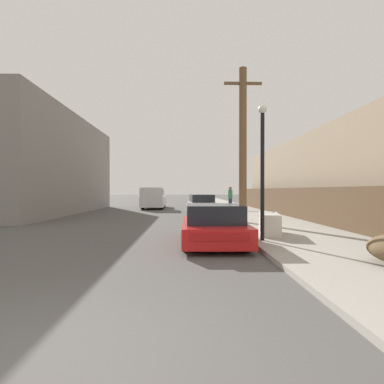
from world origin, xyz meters
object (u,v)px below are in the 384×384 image
object	(u,v)px
discarded_fridge	(269,224)
pickup_truck	(154,198)
street_lamp	(262,161)
parked_sports_car_red	(213,225)
car_parked_mid	(201,205)
pedestrian	(230,198)
utility_pole	(243,144)

from	to	relation	value
discarded_fridge	pickup_truck	distance (m)	17.34
discarded_fridge	street_lamp	world-z (taller)	street_lamp
discarded_fridge	parked_sports_car_red	world-z (taller)	parked_sports_car_red
car_parked_mid	pedestrian	bearing A→B (deg)	42.15
parked_sports_car_red	utility_pole	bearing A→B (deg)	70.31
discarded_fridge	street_lamp	xyz separation A→B (m)	(-0.58, -1.28, 2.06)
street_lamp	discarded_fridge	bearing A→B (deg)	65.65
parked_sports_car_red	utility_pole	distance (m)	6.31
discarded_fridge	parked_sports_car_red	distance (m)	2.34
discarded_fridge	pickup_truck	xyz separation A→B (m)	(-5.70, 16.38, 0.45)
car_parked_mid	discarded_fridge	bearing A→B (deg)	-84.98
discarded_fridge	pickup_truck	size ratio (longest dim) A/B	0.31
pickup_truck	parked_sports_car_red	bearing A→B (deg)	101.01
pickup_truck	utility_pole	world-z (taller)	utility_pole
street_lamp	pedestrian	distance (m)	14.75
street_lamp	pedestrian	bearing A→B (deg)	85.04
parked_sports_car_red	car_parked_mid	xyz separation A→B (m)	(0.29, 11.90, 0.07)
utility_pole	discarded_fridge	bearing A→B (deg)	-87.62
pickup_truck	pedestrian	bearing A→B (deg)	153.82
parked_sports_car_red	street_lamp	size ratio (longest dim) A/B	1.00
discarded_fridge	pedestrian	size ratio (longest dim) A/B	1.00
parked_sports_car_red	car_parked_mid	world-z (taller)	car_parked_mid
parked_sports_car_red	discarded_fridge	bearing A→B (deg)	29.60
parked_sports_car_red	pedestrian	world-z (taller)	pedestrian
utility_pole	street_lamp	world-z (taller)	utility_pole
pedestrian	parked_sports_car_red	bearing A→B (deg)	-100.72
pickup_truck	street_lamp	distance (m)	18.45
parked_sports_car_red	utility_pole	world-z (taller)	utility_pole
discarded_fridge	utility_pole	world-z (taller)	utility_pole
pickup_truck	utility_pole	distance (m)	13.95
discarded_fridge	parked_sports_car_red	size ratio (longest dim) A/B	0.44
discarded_fridge	car_parked_mid	distance (m)	10.92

